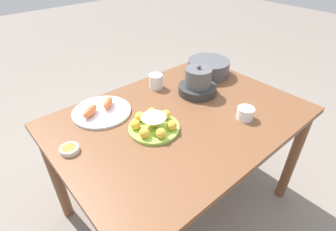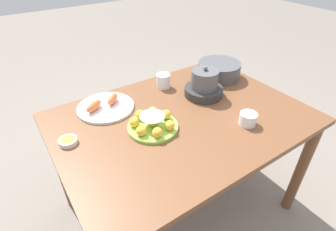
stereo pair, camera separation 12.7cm
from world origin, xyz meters
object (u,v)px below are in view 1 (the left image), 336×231
at_px(sauce_bowl, 69,149).
at_px(warming_pot, 198,83).
at_px(cake_plate, 154,124).
at_px(seafood_platter, 101,110).
at_px(dining_table, 180,130).
at_px(cup_near, 245,113).
at_px(serving_bowl, 209,67).
at_px(cup_far, 156,81).

bearing_deg(sauce_bowl, warming_pot, -0.91).
distance_m(cake_plate, seafood_platter, 0.31).
distance_m(dining_table, cup_near, 0.34).
xyz_separation_m(dining_table, seafood_platter, (-0.30, 0.29, 0.11)).
distance_m(dining_table, cake_plate, 0.21).
bearing_deg(serving_bowl, seafood_platter, 175.46).
xyz_separation_m(cake_plate, seafood_platter, (-0.12, 0.29, -0.01)).
distance_m(serving_bowl, cup_near, 0.51).
distance_m(cup_far, warming_pot, 0.25).
bearing_deg(cup_far, dining_table, -105.94).
height_order(serving_bowl, seafood_platter, serving_bowl).
relative_size(serving_bowl, warming_pot, 1.22).
bearing_deg(warming_pot, seafood_platter, 160.72).
height_order(sauce_bowl, cup_near, cup_near).
xyz_separation_m(dining_table, warming_pot, (0.23, 0.10, 0.16)).
bearing_deg(serving_bowl, warming_pot, -151.95).
relative_size(dining_table, cup_far, 14.94).
xyz_separation_m(cup_far, warming_pot, (0.14, -0.21, 0.02)).
bearing_deg(warming_pot, sauce_bowl, 179.09).
relative_size(cup_far, warming_pot, 0.39).
distance_m(dining_table, warming_pot, 0.30).
bearing_deg(sauce_bowl, dining_table, -12.11).
relative_size(cake_plate, cup_far, 2.88).
bearing_deg(cake_plate, dining_table, -0.34).
xyz_separation_m(sauce_bowl, cup_near, (0.77, -0.34, 0.02)).
bearing_deg(dining_table, seafood_platter, 135.81).
height_order(seafood_platter, cup_far, cup_far).
height_order(cake_plate, sauce_bowl, cake_plate).
distance_m(serving_bowl, warming_pot, 0.26).
distance_m(serving_bowl, seafood_platter, 0.76).
bearing_deg(cup_near, serving_bowl, 62.80).
xyz_separation_m(dining_table, cup_near, (0.22, -0.23, 0.13)).
height_order(dining_table, sauce_bowl, sauce_bowl).
distance_m(cake_plate, cup_near, 0.46).
distance_m(dining_table, sauce_bowl, 0.57).
bearing_deg(warming_pot, dining_table, -155.41).
distance_m(cake_plate, sauce_bowl, 0.38).
bearing_deg(cup_far, cake_plate, -130.51).
height_order(cake_plate, serving_bowl, serving_bowl).
xyz_separation_m(serving_bowl, seafood_platter, (-0.76, 0.06, -0.04)).
distance_m(dining_table, serving_bowl, 0.53).
bearing_deg(cup_far, cup_near, -75.84).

